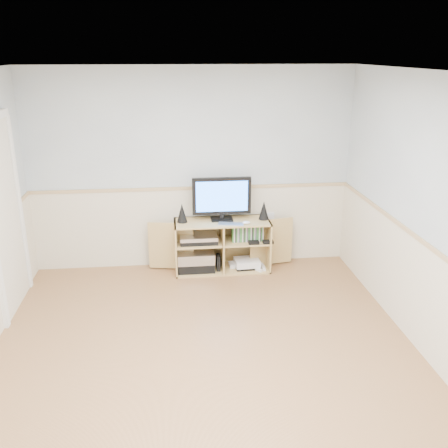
{
  "coord_description": "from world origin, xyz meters",
  "views": [
    {
      "loc": [
        -0.26,
        -3.82,
        2.65
      ],
      "look_at": [
        0.29,
        1.2,
        0.89
      ],
      "focal_mm": 40.0,
      "sensor_mm": 36.0,
      "label": 1
    }
  ],
  "objects_px": {
    "media_cabinet": "(222,243)",
    "game_consoles": "(246,263)",
    "keyboard": "(231,224)",
    "monitor": "(222,197)"
  },
  "relations": [
    {
      "from": "media_cabinet",
      "to": "game_consoles",
      "type": "xyz_separation_m",
      "value": [
        0.31,
        -0.07,
        -0.26
      ]
    },
    {
      "from": "media_cabinet",
      "to": "monitor",
      "type": "relative_size",
      "value": 2.56
    },
    {
      "from": "game_consoles",
      "to": "keyboard",
      "type": "bearing_deg",
      "value": -149.09
    },
    {
      "from": "media_cabinet",
      "to": "game_consoles",
      "type": "height_order",
      "value": "media_cabinet"
    },
    {
      "from": "monitor",
      "to": "game_consoles",
      "type": "xyz_separation_m",
      "value": [
        0.31,
        -0.06,
        -0.87
      ]
    },
    {
      "from": "monitor",
      "to": "keyboard",
      "type": "bearing_deg",
      "value": -63.72
    },
    {
      "from": "media_cabinet",
      "to": "monitor",
      "type": "xyz_separation_m",
      "value": [
        0.0,
        -0.01,
        0.61
      ]
    },
    {
      "from": "keyboard",
      "to": "monitor",
      "type": "bearing_deg",
      "value": 129.04
    },
    {
      "from": "keyboard",
      "to": "game_consoles",
      "type": "height_order",
      "value": "keyboard"
    },
    {
      "from": "monitor",
      "to": "game_consoles",
      "type": "relative_size",
      "value": 1.6
    }
  ]
}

